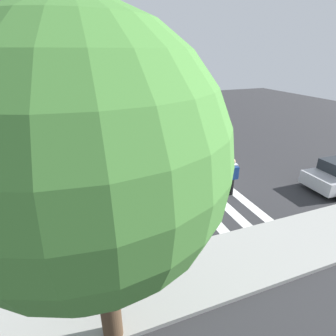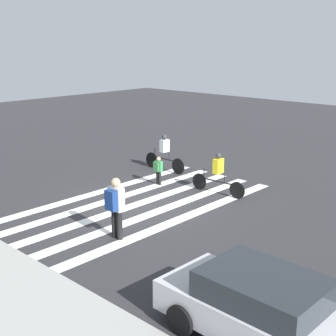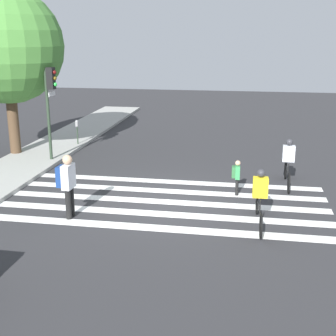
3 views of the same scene
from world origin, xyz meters
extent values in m
plane|color=#2D2D30|center=(0.00, 0.00, 0.00)|extent=(60.00, 60.00, 0.00)
cube|color=white|center=(-2.06, 0.00, 0.00)|extent=(0.44, 10.00, 0.01)
cube|color=white|center=(-1.03, 0.00, 0.00)|extent=(0.44, 10.00, 0.01)
cube|color=white|center=(0.00, 0.00, 0.00)|extent=(0.44, 10.00, 0.01)
cube|color=white|center=(1.03, 0.00, 0.00)|extent=(0.44, 10.00, 0.01)
cube|color=white|center=(2.06, 0.00, 0.00)|extent=(0.44, 10.00, 0.01)
cylinder|color=#283828|center=(3.81, 5.39, 2.00)|extent=(0.12, 0.12, 4.00)
cube|color=black|center=(3.81, 5.18, 3.38)|extent=(0.32, 0.26, 0.84)
cube|color=silver|center=(3.81, 5.18, 2.78)|extent=(0.60, 0.02, 0.16)
sphere|color=#590F0F|center=(3.81, 5.02, 3.61)|extent=(0.15, 0.15, 0.15)
sphere|color=#59470F|center=(3.81, 5.02, 3.38)|extent=(0.15, 0.15, 0.15)
sphere|color=#26D83F|center=(3.81, 5.02, 3.15)|extent=(0.15, 0.15, 0.15)
cylinder|color=#283828|center=(6.61, 5.30, 0.48)|extent=(0.06, 0.06, 0.96)
cylinder|color=gray|center=(6.61, 5.30, 1.07)|extent=(0.15, 0.15, 0.22)
sphere|color=gray|center=(6.61, 5.30, 1.18)|extent=(0.14, 0.14, 0.14)
cylinder|color=#4C3826|center=(4.58, 7.33, 1.42)|extent=(0.46, 0.46, 2.83)
sphere|color=#478438|center=(4.58, 7.33, 4.57)|extent=(4.64, 4.64, 4.64)
cylinder|color=black|center=(-1.82, 2.45, 0.44)|extent=(0.16, 0.16, 0.87)
cylinder|color=black|center=(-1.59, 2.45, 0.44)|extent=(0.16, 0.16, 0.87)
cube|color=silver|center=(-1.71, 2.45, 1.22)|extent=(0.52, 0.25, 0.69)
sphere|color=tan|center=(-1.71, 2.45, 1.70)|extent=(0.27, 0.27, 0.27)
cube|color=navy|center=(-1.72, 2.65, 1.22)|extent=(0.39, 0.20, 0.58)
cylinder|color=black|center=(1.00, -2.17, 0.27)|extent=(0.10, 0.10, 0.55)
cylinder|color=black|center=(1.14, -2.17, 0.27)|extent=(0.10, 0.10, 0.55)
cube|color=#338C4C|center=(1.07, -2.17, 0.76)|extent=(0.33, 0.16, 0.43)
sphere|color=tan|center=(1.07, -2.17, 1.06)|extent=(0.17, 0.17, 0.17)
cube|color=#2D6638|center=(1.08, -2.04, 0.76)|extent=(0.24, 0.12, 0.36)
cylinder|color=black|center=(-0.52, -2.79, 0.32)|extent=(0.64, 0.07, 0.64)
cylinder|color=black|center=(-2.23, -2.87, 0.32)|extent=(0.64, 0.07, 0.64)
cube|color=black|center=(-1.37, -2.83, 0.49)|extent=(1.45, 0.10, 0.04)
cylinder|color=black|center=(-1.67, -2.84, 0.65)|extent=(0.03, 0.03, 0.32)
cylinder|color=black|center=(-0.73, -2.80, 0.69)|extent=(0.03, 0.03, 0.40)
cube|color=yellow|center=(-1.37, -2.83, 1.09)|extent=(0.26, 0.41, 0.55)
sphere|color=#333338|center=(-1.37, -2.83, 1.48)|extent=(0.22, 0.22, 0.22)
cylinder|color=black|center=(3.12, -3.84, 0.35)|extent=(0.70, 0.04, 0.70)
cylinder|color=black|center=(1.51, -3.83, 0.35)|extent=(0.70, 0.04, 0.70)
cube|color=black|center=(2.32, -3.83, 0.54)|extent=(1.37, 0.04, 0.04)
cylinder|color=black|center=(2.04, -3.83, 0.70)|extent=(0.03, 0.03, 0.32)
cylinder|color=black|center=(2.92, -3.84, 0.74)|extent=(0.03, 0.03, 0.40)
cube|color=silver|center=(2.32, -3.83, 1.14)|extent=(0.24, 0.40, 0.55)
sphere|color=#333338|center=(2.32, -3.83, 1.53)|extent=(0.22, 0.22, 0.22)
camera|label=1|loc=(4.80, 11.54, 6.18)|focal=28.00mm
camera|label=2|loc=(-11.41, 10.70, 5.58)|focal=50.00mm
camera|label=3|loc=(-13.50, -2.40, 5.04)|focal=50.00mm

